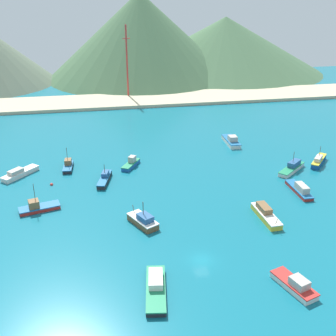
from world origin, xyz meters
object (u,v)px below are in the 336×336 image
at_px(fishing_boat_10, 105,179).
at_px(fishing_boat_14, 292,168).
at_px(fishing_boat_4, 19,173).
at_px(buoy_0, 52,185).
at_px(fishing_boat_1, 68,166).
at_px(fishing_boat_7, 300,189).
at_px(fishing_boat_6, 266,214).
at_px(fishing_boat_2, 231,141).
at_px(fishing_boat_8, 131,163).
at_px(fishing_boat_15, 143,221).
at_px(fishing_boat_13, 319,161).
at_px(fishing_boat_12, 156,287).
at_px(radio_tower, 127,62).
at_px(fishing_boat_3, 295,285).
at_px(fishing_boat_5, 38,207).

relative_size(fishing_boat_10, fishing_boat_14, 0.98).
height_order(fishing_boat_4, fishing_boat_10, fishing_boat_10).
bearing_deg(buoy_0, fishing_boat_1, 68.66).
bearing_deg(fishing_boat_14, fishing_boat_7, -107.78).
xyz_separation_m(fishing_boat_4, fishing_boat_6, (53.41, -31.03, 0.13)).
distance_m(fishing_boat_2, fishing_boat_8, 33.92).
xyz_separation_m(fishing_boat_4, fishing_boat_7, (65.87, -21.52, 0.06)).
height_order(fishing_boat_2, fishing_boat_15, fishing_boat_15).
relative_size(fishing_boat_7, fishing_boat_8, 1.32).
height_order(fishing_boat_4, fishing_boat_14, fishing_boat_14).
bearing_deg(fishing_boat_13, fishing_boat_15, -156.23).
height_order(fishing_boat_4, fishing_boat_12, fishing_boat_4).
distance_m(fishing_boat_6, fishing_boat_12, 31.78).
distance_m(fishing_boat_7, radio_tower, 101.34).
bearing_deg(fishing_boat_4, fishing_boat_3, -46.93).
bearing_deg(fishing_boat_15, fishing_boat_14, 25.11).
bearing_deg(fishing_boat_6, fishing_boat_14, 52.83).
height_order(fishing_boat_1, fishing_boat_2, fishing_boat_1).
distance_m(fishing_boat_4, buoy_0, 10.79).
distance_m(fishing_boat_10, radio_tower, 83.39).
relative_size(fishing_boat_4, fishing_boat_10, 0.98).
height_order(fishing_boat_14, fishing_boat_15, fishing_boat_15).
distance_m(fishing_boat_1, fishing_boat_5, 22.30).
bearing_deg(fishing_boat_3, fishing_boat_8, 111.15).
height_order(fishing_boat_5, fishing_boat_7, fishing_boat_5).
height_order(fishing_boat_1, fishing_boat_14, fishing_boat_1).
distance_m(fishing_boat_1, fishing_boat_6, 53.32).
height_order(fishing_boat_6, fishing_boat_15, fishing_boat_15).
xyz_separation_m(fishing_boat_10, fishing_boat_15, (6.79, -21.99, 0.23)).
bearing_deg(fishing_boat_13, fishing_boat_5, -170.36).
xyz_separation_m(fishing_boat_2, fishing_boat_7, (5.43, -34.08, -0.09)).
distance_m(fishing_boat_14, fishing_boat_15, 46.13).
height_order(fishing_boat_2, fishing_boat_5, fishing_boat_5).
xyz_separation_m(fishing_boat_1, fishing_boat_3, (37.35, -55.36, 0.04)).
xyz_separation_m(fishing_boat_6, radio_tower, (-18.55, 104.89, 14.37)).
bearing_deg(fishing_boat_5, fishing_boat_8, 42.06).
relative_size(fishing_boat_6, fishing_boat_10, 1.05).
distance_m(fishing_boat_5, fishing_boat_15, 23.79).
height_order(fishing_boat_4, fishing_boat_8, fishing_boat_8).
bearing_deg(fishing_boat_1, radio_tower, 72.23).
xyz_separation_m(fishing_boat_6, fishing_boat_14, (16.31, 21.51, -0.03)).
height_order(fishing_boat_5, radio_tower, radio_tower).
height_order(fishing_boat_5, fishing_boat_13, fishing_boat_5).
relative_size(fishing_boat_10, radio_tower, 0.32).
xyz_separation_m(fishing_boat_3, radio_tower, (-14.50, 126.65, 14.44)).
bearing_deg(fishing_boat_5, fishing_boat_6, -14.34).
bearing_deg(fishing_boat_10, fishing_boat_2, 26.60).
height_order(fishing_boat_3, fishing_boat_7, fishing_boat_3).
bearing_deg(fishing_boat_14, fishing_boat_12, -136.86).
xyz_separation_m(fishing_boat_6, fishing_boat_8, (-24.85, 32.00, -0.09)).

